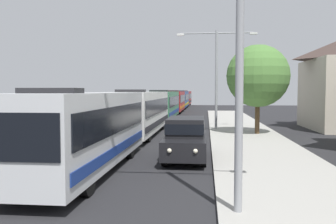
{
  "coord_description": "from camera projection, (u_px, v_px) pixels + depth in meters",
  "views": [
    {
      "loc": [
        3.3,
        -0.0,
        3.12
      ],
      "look_at": [
        1.08,
        21.12,
        1.88
      ],
      "focal_mm": 38.65,
      "sensor_mm": 36.0,
      "label": 1
    }
  ],
  "objects": [
    {
      "name": "bus_rear",
      "position": [
        180.0,
        99.0,
        64.44
      ],
      "size": [
        2.58,
        12.12,
        3.21
      ],
      "color": "#284C8C",
      "rests_on": "ground_plane"
    },
    {
      "name": "streetlamp_mid",
      "position": [
        216.0,
        68.0,
        28.35
      ],
      "size": [
        6.23,
        0.28,
        7.69
      ],
      "color": "gray",
      "rests_on": "sidewalk"
    },
    {
      "name": "bus_lead",
      "position": [
        86.0,
        128.0,
        13.95
      ],
      "size": [
        2.58,
        10.54,
        3.21
      ],
      "color": "silver",
      "rests_on": "ground_plane"
    },
    {
      "name": "bus_tail_end",
      "position": [
        184.0,
        98.0,
        77.41
      ],
      "size": [
        2.58,
        11.98,
        3.21
      ],
      "color": "maroon",
      "rests_on": "ground_plane"
    },
    {
      "name": "bus_fourth_in_line",
      "position": [
        174.0,
        101.0,
        52.14
      ],
      "size": [
        2.58,
        10.57,
        3.21
      ],
      "color": "maroon",
      "rests_on": "ground_plane"
    },
    {
      "name": "bus_middle",
      "position": [
        163.0,
        104.0,
        38.98
      ],
      "size": [
        2.58,
        12.25,
        3.21
      ],
      "color": "#33724C",
      "rests_on": "ground_plane"
    },
    {
      "name": "bus_second_in_line",
      "position": [
        141.0,
        111.0,
        25.83
      ],
      "size": [
        2.58,
        12.36,
        3.21
      ],
      "color": "silver",
      "rests_on": "ground_plane"
    },
    {
      "name": "box_truck_oncoming",
      "position": [
        169.0,
        98.0,
        76.99
      ],
      "size": [
        2.35,
        7.01,
        3.15
      ],
      "color": "navy",
      "rests_on": "ground_plane"
    },
    {
      "name": "roadside_tree",
      "position": [
        258.0,
        76.0,
        24.94
      ],
      "size": [
        4.32,
        4.32,
        6.16
      ],
      "color": "#4C3823",
      "rests_on": "sidewalk"
    },
    {
      "name": "white_suv",
      "position": [
        186.0,
        137.0,
        16.45
      ],
      "size": [
        1.86,
        4.93,
        1.9
      ],
      "color": "black",
      "rests_on": "ground_plane"
    },
    {
      "name": "streetlamp_near",
      "position": [
        240.0,
        0.0,
        8.62
      ],
      "size": [
        5.59,
        0.28,
        8.46
      ],
      "color": "gray",
      "rests_on": "sidewalk"
    }
  ]
}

